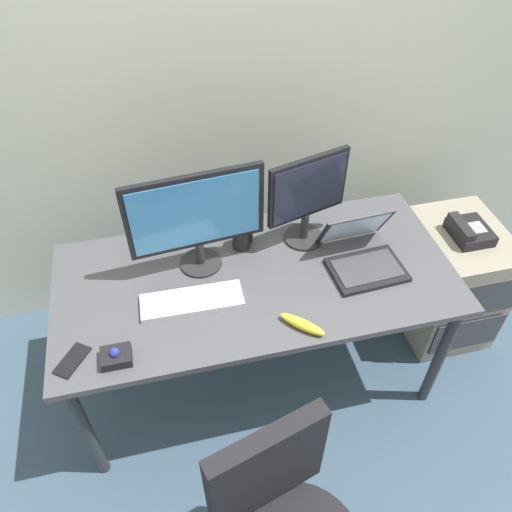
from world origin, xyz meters
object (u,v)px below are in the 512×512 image
(trackball_mouse, at_px, (116,356))
(file_cabinet, at_px, (448,280))
(monitor_side, at_px, (308,195))
(cell_phone, at_px, (72,360))
(coffee_mug, at_px, (242,238))
(laptop, at_px, (362,254))
(monitor_main, at_px, (196,216))
(desk_phone, at_px, (469,231))
(banana, at_px, (302,324))
(keyboard, at_px, (192,300))

(trackball_mouse, bearing_deg, file_cabinet, 13.46)
(monitor_side, height_order, cell_phone, monitor_side)
(monitor_side, bearing_deg, file_cabinet, -5.26)
(trackball_mouse, distance_m, coffee_mug, 0.75)
(cell_phone, bearing_deg, coffee_mug, 67.77)
(laptop, bearing_deg, cell_phone, -169.00)
(trackball_mouse, bearing_deg, laptop, 14.28)
(coffee_mug, bearing_deg, cell_phone, -148.04)
(monitor_main, bearing_deg, desk_phone, -1.61)
(laptop, xyz_separation_m, cell_phone, (-1.21, -0.24, -0.05))
(desk_phone, height_order, trackball_mouse, trackball_mouse)
(monitor_main, xyz_separation_m, banana, (0.32, -0.43, -0.25))
(monitor_side, relative_size, trackball_mouse, 3.94)
(coffee_mug, bearing_deg, keyboard, -133.58)
(monitor_main, height_order, keyboard, monitor_main)
(monitor_side, bearing_deg, cell_phone, -156.58)
(cell_phone, bearing_deg, keyboard, 56.58)
(monitor_main, distance_m, keyboard, 0.34)
(keyboard, distance_m, trackball_mouse, 0.37)
(monitor_main, relative_size, monitor_side, 1.30)
(keyboard, xyz_separation_m, coffee_mug, (0.27, 0.28, 0.04))
(file_cabinet, xyz_separation_m, keyboard, (-1.36, -0.19, 0.42))
(laptop, relative_size, banana, 1.81)
(laptop, distance_m, banana, 0.45)
(banana, bearing_deg, desk_phone, 22.45)
(keyboard, height_order, banana, banana)
(desk_phone, height_order, monitor_main, monitor_main)
(monitor_side, distance_m, coffee_mug, 0.35)
(desk_phone, bearing_deg, laptop, -169.31)
(monitor_main, height_order, monitor_side, monitor_main)
(desk_phone, distance_m, banana, 1.04)
(keyboard, xyz_separation_m, cell_phone, (-0.46, -0.18, -0.01))
(desk_phone, xyz_separation_m, keyboard, (-1.35, -0.17, 0.05))
(monitor_side, xyz_separation_m, coffee_mug, (-0.29, 0.02, -0.20))
(trackball_mouse, height_order, coffee_mug, coffee_mug)
(file_cabinet, relative_size, cell_phone, 4.61)
(file_cabinet, relative_size, monitor_main, 1.16)
(keyboard, height_order, laptop, laptop)
(file_cabinet, bearing_deg, banana, -156.90)
(monitor_main, bearing_deg, banana, -53.04)
(keyboard, bearing_deg, monitor_main, 71.69)
(monitor_main, relative_size, trackball_mouse, 5.12)
(trackball_mouse, bearing_deg, coffee_mug, 40.50)
(file_cabinet, relative_size, keyboard, 1.59)
(laptop, bearing_deg, desk_phone, 10.69)
(trackball_mouse, bearing_deg, desk_phone, 12.98)
(desk_phone, bearing_deg, monitor_main, 178.39)
(file_cabinet, bearing_deg, monitor_main, 179.13)
(monitor_side, xyz_separation_m, banana, (-0.16, -0.49, -0.23))
(file_cabinet, relative_size, laptop, 1.90)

